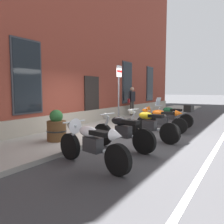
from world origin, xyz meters
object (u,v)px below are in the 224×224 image
motorcycle_white_sport (89,141)px  motorcycle_yellow_naked (148,126)px  motorcycle_black_naked (122,132)px  motorcycle_orange_sport (159,118)px  parking_sign (119,88)px  motorcycle_green_touring (173,115)px  pedestrian_dark_jacket (132,99)px  barrel_planter (57,127)px

motorcycle_white_sport → motorcycle_yellow_naked: (3.00, -0.14, -0.06)m
motorcycle_black_naked → motorcycle_orange_sport: size_ratio=1.01×
motorcycle_orange_sport → parking_sign: (-0.72, 1.41, 1.19)m
motorcycle_white_sport → motorcycle_black_naked: (1.59, 0.06, -0.06)m
motorcycle_orange_sport → motorcycle_green_touring: bearing=-3.8°
motorcycle_black_naked → parking_sign: bearing=31.2°
motorcycle_green_touring → pedestrian_dark_jacket: (2.22, 3.14, 0.54)m
motorcycle_white_sport → barrel_planter: size_ratio=2.27×
motorcycle_orange_sport → motorcycle_black_naked: bearing=-179.4°
parking_sign → motorcycle_white_sport: bearing=-159.3°
motorcycle_yellow_naked → pedestrian_dark_jacket: (5.45, 3.27, 0.58)m
motorcycle_green_touring → parking_sign: parking_sign is taller
motorcycle_orange_sport → barrel_planter: 4.12m
motorcycle_orange_sport → barrel_planter: size_ratio=2.18×
motorcycle_black_naked → parking_sign: 3.05m
motorcycle_white_sport → pedestrian_dark_jacket: 9.02m
motorcycle_white_sport → parking_sign: bearing=20.7°
pedestrian_dark_jacket → parking_sign: bearing=-160.0°
motorcycle_white_sport → pedestrian_dark_jacket: pedestrian_dark_jacket is taller
motorcycle_yellow_naked → parking_sign: parking_sign is taller
pedestrian_dark_jacket → barrel_planter: bearing=-171.4°
pedestrian_dark_jacket → motorcycle_yellow_naked: bearing=-149.0°
motorcycle_white_sport → motorcycle_green_touring: motorcycle_green_touring is taller
motorcycle_yellow_naked → parking_sign: (0.97, 1.64, 1.24)m
motorcycle_white_sport → pedestrian_dark_jacket: (8.44, 3.13, 0.53)m
motorcycle_green_touring → motorcycle_orange_sport: bearing=176.2°
motorcycle_white_sport → motorcycle_black_naked: bearing=2.0°
motorcycle_green_touring → motorcycle_black_naked: bearing=179.1°
parking_sign → barrel_planter: bearing=169.9°
motorcycle_black_naked → pedestrian_dark_jacket: 7.54m
motorcycle_green_touring → barrel_planter: bearing=158.5°
motorcycle_yellow_naked → motorcycle_green_touring: (3.22, 0.13, 0.05)m
motorcycle_white_sport → pedestrian_dark_jacket: bearing=20.3°
parking_sign → barrel_planter: 3.20m
motorcycle_yellow_naked → motorcycle_green_touring: 3.23m
motorcycle_orange_sport → pedestrian_dark_jacket: bearing=39.0°
motorcycle_white_sport → motorcycle_orange_sport: bearing=1.1°
motorcycle_black_naked → barrel_planter: bearing=105.1°
parking_sign → pedestrian_dark_jacket: bearing=20.0°
motorcycle_black_naked → motorcycle_white_sport: bearing=-178.0°
pedestrian_dark_jacket → motorcycle_white_sport: bearing=-159.7°
motorcycle_white_sport → motorcycle_yellow_naked: 3.00m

